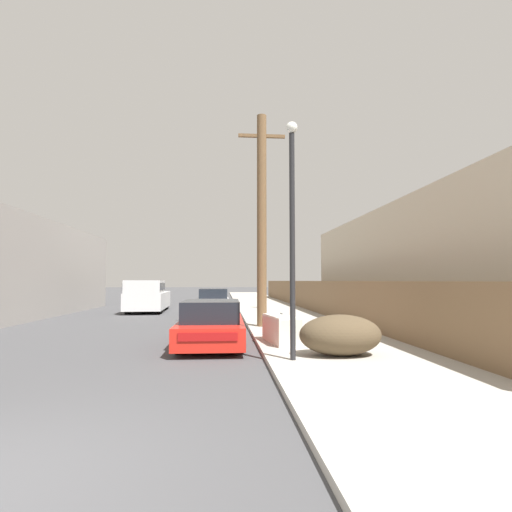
% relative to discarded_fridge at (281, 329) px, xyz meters
% --- Properties ---
extents(sidewalk_curb, '(4.20, 63.00, 0.12)m').
position_rel_discarded_fridge_xyz_m(sidewalk_curb, '(1.46, 16.22, -0.43)').
color(sidewalk_curb, '#ADA89E').
rests_on(sidewalk_curb, ground).
extents(discarded_fridge, '(0.87, 1.83, 0.76)m').
position_rel_discarded_fridge_xyz_m(discarded_fridge, '(0.00, 0.00, 0.00)').
color(discarded_fridge, silver).
rests_on(discarded_fridge, sidewalk_curb).
extents(parked_sports_car_red, '(1.82, 4.47, 1.27)m').
position_rel_discarded_fridge_xyz_m(parked_sports_car_red, '(-1.91, 0.44, 0.09)').
color(parked_sports_car_red, red).
rests_on(parked_sports_car_red, ground).
extents(car_parked_mid, '(1.79, 4.63, 1.39)m').
position_rel_discarded_fridge_xyz_m(car_parked_mid, '(-2.13, 11.34, 0.16)').
color(car_parked_mid, silver).
rests_on(car_parked_mid, ground).
extents(pickup_truck, '(2.26, 5.58, 1.84)m').
position_rel_discarded_fridge_xyz_m(pickup_truck, '(-5.98, 12.72, 0.43)').
color(pickup_truck, silver).
rests_on(pickup_truck, ground).
extents(utility_pole, '(1.80, 0.37, 8.07)m').
position_rel_discarded_fridge_xyz_m(utility_pole, '(-0.14, 3.98, 3.74)').
color(utility_pole, brown).
rests_on(utility_pole, sidewalk_curb).
extents(street_lamp, '(0.26, 0.26, 5.23)m').
position_rel_discarded_fridge_xyz_m(street_lamp, '(-0.09, -2.40, 2.63)').
color(street_lamp, '#232326').
rests_on(street_lamp, sidewalk_curb).
extents(brush_pile, '(1.89, 1.25, 0.92)m').
position_rel_discarded_fridge_xyz_m(brush_pile, '(1.08, -1.99, 0.09)').
color(brush_pile, brown).
rests_on(brush_pile, sidewalk_curb).
extents(wooden_fence, '(0.08, 38.49, 1.68)m').
position_rel_discarded_fridge_xyz_m(wooden_fence, '(3.41, 13.39, 0.47)').
color(wooden_fence, brown).
rests_on(wooden_fence, sidewalk_curb).
extents(building_right_house, '(6.00, 22.20, 4.95)m').
position_rel_discarded_fridge_xyz_m(building_right_house, '(8.05, 4.57, 1.99)').
color(building_right_house, beige).
rests_on(building_right_house, ground).
extents(pedestrian, '(0.34, 0.34, 1.66)m').
position_rel_discarded_fridge_xyz_m(pedestrian, '(0.84, 14.10, 0.48)').
color(pedestrian, '#282D42').
rests_on(pedestrian, sidewalk_curb).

